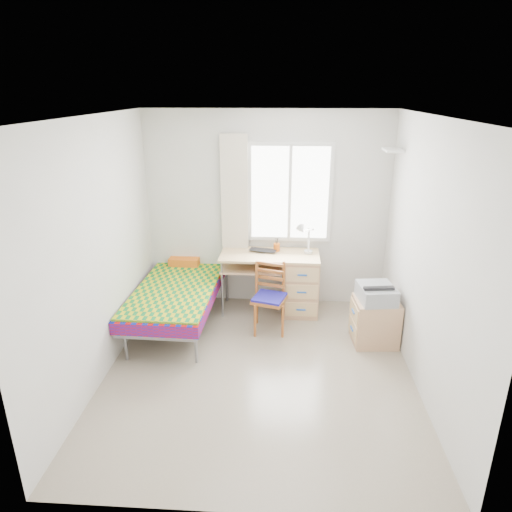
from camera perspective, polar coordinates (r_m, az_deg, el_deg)
The scene contains 17 objects.
floor at distance 5.02m, azimuth 0.39°, elevation -14.10°, with size 3.50×3.50×0.00m, color #BCAD93.
ceiling at distance 4.15m, azimuth 0.47°, elevation 17.07°, with size 3.50×3.50×0.00m, color white.
wall_back at distance 6.09m, azimuth 1.35°, elevation 5.67°, with size 3.20×3.20×0.00m, color silver.
wall_left at distance 4.77m, azimuth -19.13°, elevation 0.39°, with size 3.50×3.50×0.00m, color silver.
wall_right at distance 4.62m, azimuth 20.66°, elevation -0.45°, with size 3.50×3.50×0.00m, color silver.
window at distance 6.00m, azimuth 4.25°, elevation 7.86°, with size 1.10×0.04×1.30m.
curtain at distance 6.01m, azimuth -2.69°, elevation 6.94°, with size 0.35×0.05×1.70m, color beige.
floating_shelf at distance 5.72m, azimuth 16.74°, elevation 12.58°, with size 0.20×0.32×0.03m, color white.
bed at distance 5.91m, azimuth -9.55°, elevation -3.97°, with size 1.03×2.10×0.89m.
desk at distance 6.06m, azimuth 4.96°, elevation -3.11°, with size 1.29×0.60×0.80m.
chair at distance 5.58m, azimuth 1.80°, elevation -4.62°, with size 0.46×0.46×0.86m.
cabinet at distance 5.55m, azimuth 14.61°, elevation -7.92°, with size 0.53×0.48×0.54m.
printer at distance 5.39m, azimuth 14.82°, elevation -4.49°, with size 0.44×0.49×0.19m.
laptop at distance 5.97m, azimuth 0.74°, elevation 0.52°, with size 0.36×0.23×0.03m, color black.
pen_cup at distance 6.04m, azimuth 2.59°, elevation 1.11°, with size 0.08×0.08×0.10m, color orange.
task_lamp at distance 5.80m, azimuth 6.06°, elevation 2.55°, with size 0.24×0.33×0.44m.
book at distance 6.04m, azimuth -0.18°, elevation -1.53°, with size 0.18×0.24×0.02m, color gray.
Camera 1 is at (0.23, -4.14, 2.83)m, focal length 32.00 mm.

